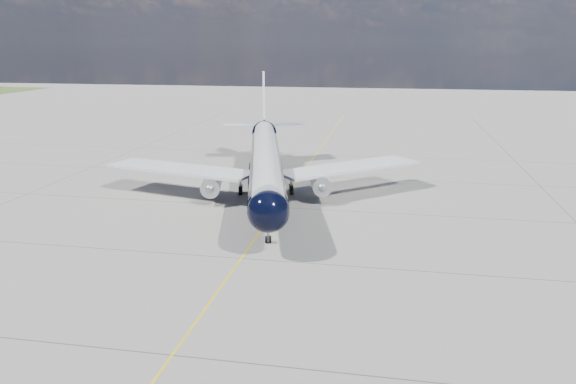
% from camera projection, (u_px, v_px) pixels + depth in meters
% --- Properties ---
extents(ground, '(320.00, 320.00, 0.00)m').
position_uv_depth(ground, '(287.00, 195.00, 65.05)').
color(ground, gray).
rests_on(ground, ground).
extents(taxiway_centerline, '(0.16, 160.00, 0.01)m').
position_uv_depth(taxiway_centerline, '(278.00, 207.00, 60.30)').
color(taxiway_centerline, '#DEBF0B').
rests_on(taxiway_centerline, ground).
extents(main_airliner, '(36.42, 45.01, 13.16)m').
position_uv_depth(main_airliner, '(266.00, 160.00, 64.64)').
color(main_airliner, black).
rests_on(main_airliner, ground).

